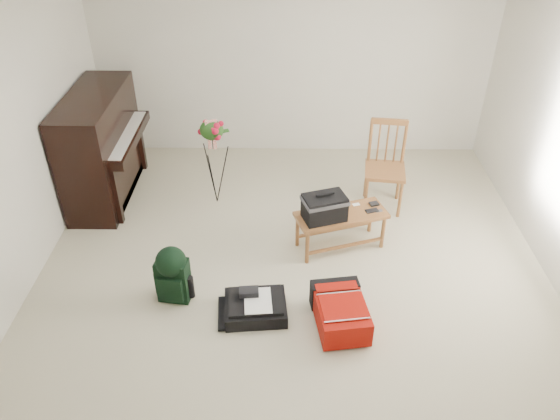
{
  "coord_description": "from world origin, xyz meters",
  "views": [
    {
      "loc": [
        -0.07,
        -3.93,
        3.58
      ],
      "look_at": [
        -0.13,
        0.35,
        0.62
      ],
      "focal_mm": 35.0,
      "sensor_mm": 36.0,
      "label": 1
    }
  ],
  "objects_px": {
    "flower_stand": "(214,162)",
    "piano": "(102,149)",
    "black_duffel": "(255,306)",
    "dining_chair": "(385,167)",
    "bench": "(328,207)",
    "red_suitcase": "(340,308)",
    "green_backpack": "(172,272)"
  },
  "relations": [
    {
      "from": "black_duffel",
      "to": "dining_chair",
      "type": "bearing_deg",
      "value": 47.07
    },
    {
      "from": "dining_chair",
      "to": "green_backpack",
      "type": "distance_m",
      "value": 2.67
    },
    {
      "from": "red_suitcase",
      "to": "dining_chair",
      "type": "bearing_deg",
      "value": 63.03
    },
    {
      "from": "black_duffel",
      "to": "flower_stand",
      "type": "distance_m",
      "value": 1.96
    },
    {
      "from": "red_suitcase",
      "to": "green_backpack",
      "type": "distance_m",
      "value": 1.54
    },
    {
      "from": "black_duffel",
      "to": "flower_stand",
      "type": "height_order",
      "value": "flower_stand"
    },
    {
      "from": "bench",
      "to": "dining_chair",
      "type": "distance_m",
      "value": 1.06
    },
    {
      "from": "piano",
      "to": "black_duffel",
      "type": "xyz_separation_m",
      "value": [
        1.85,
        -2.0,
        -0.52
      ]
    },
    {
      "from": "piano",
      "to": "bench",
      "type": "distance_m",
      "value": 2.74
    },
    {
      "from": "flower_stand",
      "to": "bench",
      "type": "bearing_deg",
      "value": -50.72
    },
    {
      "from": "red_suitcase",
      "to": "flower_stand",
      "type": "relative_size",
      "value": 0.63
    },
    {
      "from": "dining_chair",
      "to": "black_duffel",
      "type": "distance_m",
      "value": 2.29
    },
    {
      "from": "piano",
      "to": "red_suitcase",
      "type": "height_order",
      "value": "piano"
    },
    {
      "from": "dining_chair",
      "to": "black_duffel",
      "type": "height_order",
      "value": "dining_chair"
    },
    {
      "from": "bench",
      "to": "black_duffel",
      "type": "bearing_deg",
      "value": -143.87
    },
    {
      "from": "green_backpack",
      "to": "flower_stand",
      "type": "bearing_deg",
      "value": 90.88
    },
    {
      "from": "flower_stand",
      "to": "piano",
      "type": "bearing_deg",
      "value": 156.25
    },
    {
      "from": "green_backpack",
      "to": "black_duffel",
      "type": "bearing_deg",
      "value": -5.81
    },
    {
      "from": "bench",
      "to": "flower_stand",
      "type": "distance_m",
      "value": 1.5
    },
    {
      "from": "bench",
      "to": "dining_chair",
      "type": "height_order",
      "value": "dining_chair"
    },
    {
      "from": "bench",
      "to": "red_suitcase",
      "type": "relative_size",
      "value": 1.46
    },
    {
      "from": "dining_chair",
      "to": "piano",
      "type": "bearing_deg",
      "value": -176.45
    },
    {
      "from": "piano",
      "to": "bench",
      "type": "xyz_separation_m",
      "value": [
        2.54,
        -1.02,
        -0.1
      ]
    },
    {
      "from": "black_duffel",
      "to": "flower_stand",
      "type": "relative_size",
      "value": 0.54
    },
    {
      "from": "bench",
      "to": "flower_stand",
      "type": "bearing_deg",
      "value": 127.1
    },
    {
      "from": "piano",
      "to": "bench",
      "type": "relative_size",
      "value": 1.51
    },
    {
      "from": "bench",
      "to": "black_duffel",
      "type": "xyz_separation_m",
      "value": [
        -0.69,
        -0.97,
        -0.42
      ]
    },
    {
      "from": "piano",
      "to": "green_backpack",
      "type": "distance_m",
      "value": 2.13
    },
    {
      "from": "red_suitcase",
      "to": "black_duffel",
      "type": "bearing_deg",
      "value": 166.02
    },
    {
      "from": "black_duffel",
      "to": "green_backpack",
      "type": "xyz_separation_m",
      "value": [
        -0.76,
        0.19,
        0.23
      ]
    },
    {
      "from": "dining_chair",
      "to": "flower_stand",
      "type": "bearing_deg",
      "value": -173.89
    },
    {
      "from": "black_duffel",
      "to": "piano",
      "type": "bearing_deg",
      "value": 127.47
    }
  ]
}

